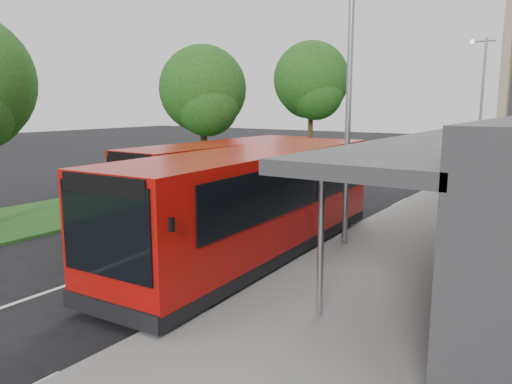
{
  "coord_description": "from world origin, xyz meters",
  "views": [
    {
      "loc": [
        10.03,
        -11.36,
        4.27
      ],
      "look_at": [
        1.36,
        1.52,
        1.5
      ],
      "focal_mm": 35.0,
      "sensor_mm": 36.0,
      "label": 1
    }
  ],
  "objects_px": {
    "lamp_post_near": "(346,87)",
    "bollard": "(488,171)",
    "lamp_post_far": "(481,96)",
    "car_far": "(464,137)",
    "tree_mid": "(204,95)",
    "bus_main": "(255,204)",
    "litter_bin": "(455,191)",
    "car_near": "(485,144)",
    "bus_second": "(227,177)",
    "tree_far": "(311,85)"
  },
  "relations": [
    {
      "from": "lamp_post_near",
      "to": "car_near",
      "type": "bearing_deg",
      "value": 93.57
    },
    {
      "from": "lamp_post_near",
      "to": "bus_main",
      "type": "height_order",
      "value": "lamp_post_near"
    },
    {
      "from": "bus_main",
      "to": "bus_second",
      "type": "bearing_deg",
      "value": 131.84
    },
    {
      "from": "tree_mid",
      "to": "car_near",
      "type": "relative_size",
      "value": 2.36
    },
    {
      "from": "tree_far",
      "to": "car_far",
      "type": "xyz_separation_m",
      "value": [
        5.69,
        24.29,
        -4.92
      ]
    },
    {
      "from": "tree_far",
      "to": "lamp_post_far",
      "type": "height_order",
      "value": "tree_far"
    },
    {
      "from": "tree_mid",
      "to": "lamp_post_far",
      "type": "bearing_deg",
      "value": 49.32
    },
    {
      "from": "bus_main",
      "to": "car_far",
      "type": "distance_m",
      "value": 45.78
    },
    {
      "from": "tree_far",
      "to": "car_far",
      "type": "bearing_deg",
      "value": 76.81
    },
    {
      "from": "lamp_post_far",
      "to": "car_far",
      "type": "relative_size",
      "value": 1.96
    },
    {
      "from": "tree_mid",
      "to": "lamp_post_near",
      "type": "bearing_deg",
      "value": -32.36
    },
    {
      "from": "lamp_post_near",
      "to": "lamp_post_far",
      "type": "bearing_deg",
      "value": 90.0
    },
    {
      "from": "tree_mid",
      "to": "bus_second",
      "type": "xyz_separation_m",
      "value": [
        5.23,
        -4.94,
        -3.27
      ]
    },
    {
      "from": "tree_far",
      "to": "bus_main",
      "type": "distance_m",
      "value": 23.7
    },
    {
      "from": "bus_second",
      "to": "car_near",
      "type": "distance_m",
      "value": 35.36
    },
    {
      "from": "car_far",
      "to": "litter_bin",
      "type": "bearing_deg",
      "value": -71.15
    },
    {
      "from": "lamp_post_far",
      "to": "bus_second",
      "type": "height_order",
      "value": "lamp_post_far"
    },
    {
      "from": "lamp_post_near",
      "to": "bollard",
      "type": "distance_m",
      "value": 16.13
    },
    {
      "from": "tree_far",
      "to": "car_near",
      "type": "bearing_deg",
      "value": 64.23
    },
    {
      "from": "tree_far",
      "to": "lamp_post_near",
      "type": "distance_m",
      "value": 22.08
    },
    {
      "from": "lamp_post_far",
      "to": "bollard",
      "type": "bearing_deg",
      "value": -71.84
    },
    {
      "from": "tree_mid",
      "to": "car_far",
      "type": "distance_m",
      "value": 36.96
    },
    {
      "from": "car_near",
      "to": "car_far",
      "type": "bearing_deg",
      "value": 100.74
    },
    {
      "from": "litter_bin",
      "to": "tree_mid",
      "type": "bearing_deg",
      "value": -171.59
    },
    {
      "from": "bus_main",
      "to": "bollard",
      "type": "relative_size",
      "value": 10.0
    },
    {
      "from": "bus_main",
      "to": "car_near",
      "type": "relative_size",
      "value": 3.51
    },
    {
      "from": "bus_second",
      "to": "car_far",
      "type": "distance_m",
      "value": 41.24
    },
    {
      "from": "tree_far",
      "to": "bollard",
      "type": "height_order",
      "value": "tree_far"
    },
    {
      "from": "lamp_post_far",
      "to": "bus_main",
      "type": "bearing_deg",
      "value": -94.09
    },
    {
      "from": "tree_far",
      "to": "car_far",
      "type": "distance_m",
      "value": 25.43
    },
    {
      "from": "tree_far",
      "to": "bollard",
      "type": "distance_m",
      "value": 13.96
    },
    {
      "from": "bus_main",
      "to": "bollard",
      "type": "bearing_deg",
      "value": 77.5
    },
    {
      "from": "bus_main",
      "to": "car_far",
      "type": "relative_size",
      "value": 2.65
    },
    {
      "from": "car_far",
      "to": "bollard",
      "type": "bearing_deg",
      "value": -68.18
    },
    {
      "from": "tree_far",
      "to": "bus_second",
      "type": "bearing_deg",
      "value": -72.86
    },
    {
      "from": "bollard",
      "to": "car_far",
      "type": "xyz_separation_m",
      "value": [
        -6.89,
        27.8,
        -0.02
      ]
    },
    {
      "from": "tree_mid",
      "to": "car_far",
      "type": "relative_size",
      "value": 1.78
    },
    {
      "from": "lamp_post_near",
      "to": "bus_main",
      "type": "relative_size",
      "value": 0.74
    },
    {
      "from": "bus_second",
      "to": "bus_main",
      "type": "bearing_deg",
      "value": -44.24
    },
    {
      "from": "bus_main",
      "to": "litter_bin",
      "type": "distance_m",
      "value": 11.54
    },
    {
      "from": "lamp_post_far",
      "to": "bollard",
      "type": "distance_m",
      "value": 6.18
    },
    {
      "from": "tree_mid",
      "to": "tree_far",
      "type": "height_order",
      "value": "tree_far"
    },
    {
      "from": "bus_main",
      "to": "bus_second",
      "type": "distance_m",
      "value": 6.14
    },
    {
      "from": "tree_mid",
      "to": "bollard",
      "type": "bearing_deg",
      "value": 34.01
    },
    {
      "from": "tree_far",
      "to": "lamp_post_far",
      "type": "relative_size",
      "value": 1.08
    },
    {
      "from": "tree_far",
      "to": "bus_second",
      "type": "relative_size",
      "value": 0.88
    },
    {
      "from": "tree_mid",
      "to": "bus_main",
      "type": "xyz_separation_m",
      "value": [
        9.54,
        -9.31,
        -3.14
      ]
    },
    {
      "from": "bus_second",
      "to": "litter_bin",
      "type": "relative_size",
      "value": 12.41
    },
    {
      "from": "tree_mid",
      "to": "bus_main",
      "type": "distance_m",
      "value": 13.69
    },
    {
      "from": "bollard",
      "to": "bus_second",
      "type": "bearing_deg",
      "value": -118.72
    }
  ]
}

